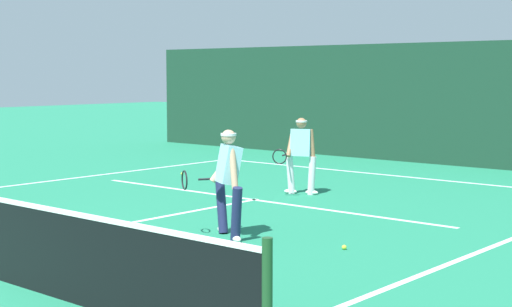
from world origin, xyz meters
The scene contains 8 objects.
court_line_baseline_far centered at (0.00, 11.10, 0.00)m, with size 10.28×0.10×0.01m, color white.
court_line_service centered at (0.00, 6.30, 0.00)m, with size 8.38×0.10×0.01m, color white.
court_line_centre centered at (0.00, 3.20, 0.00)m, with size 0.10×6.40×0.01m, color white.
player_near centered at (1.92, 3.49, 0.87)m, with size 1.12×0.79×1.58m.
player_far centered at (0.25, 7.43, 0.83)m, with size 0.69×0.90×1.52m.
tennis_ball centered at (-3.66, 7.95, 0.03)m, with size 0.07×0.07×0.07m, color #D1E033.
tennis_ball_extra centered at (3.68, 3.92, 0.03)m, with size 0.07×0.07×0.07m, color #D1E033.
back_fence_windscreen centered at (0.00, 13.90, 1.60)m, with size 21.05×0.12×3.20m, color #173928.
Camera 1 is at (9.59, -4.79, 2.39)m, focal length 54.93 mm.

